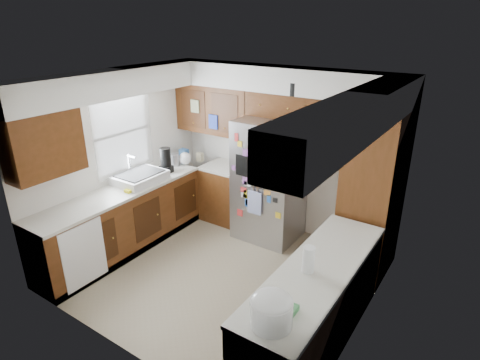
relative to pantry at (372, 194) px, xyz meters
The scene contains 12 objects.
floor 2.17m from the pantry, 142.52° to the right, with size 3.60×3.60×0.00m, color gray.
room_shell 1.94m from the pantry, 153.92° to the right, with size 3.64×3.24×2.52m.
left_counter_run 3.14m from the pantry, 158.56° to the right, with size 1.36×3.20×0.92m.
right_counter_run 1.75m from the pantry, 90.00° to the right, with size 0.63×2.25×0.92m.
pantry is the anchor object (origin of this frame).
fridge 1.51m from the pantry, behind, with size 0.90×0.79×1.80m.
bridge_cabinet 1.77m from the pantry, 169.43° to the left, with size 0.96×0.34×0.35m, color #48270D.
fridge_top_items 1.99m from the pantry, behind, with size 0.97×0.36×0.30m.
sink_assembly 3.18m from the pantry, 160.63° to the right, with size 0.52×0.75×0.37m.
left_counter_clutter 2.99m from the pantry, behind, with size 0.39×0.95×0.38m.
rice_cooker 2.52m from the pantry, 90.01° to the right, with size 0.34×0.33×0.29m.
paper_towel 1.73m from the pantry, 92.11° to the right, with size 0.11×0.11×0.26m, color white.
Camera 1 is at (2.66, -3.53, 3.11)m, focal length 30.00 mm.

